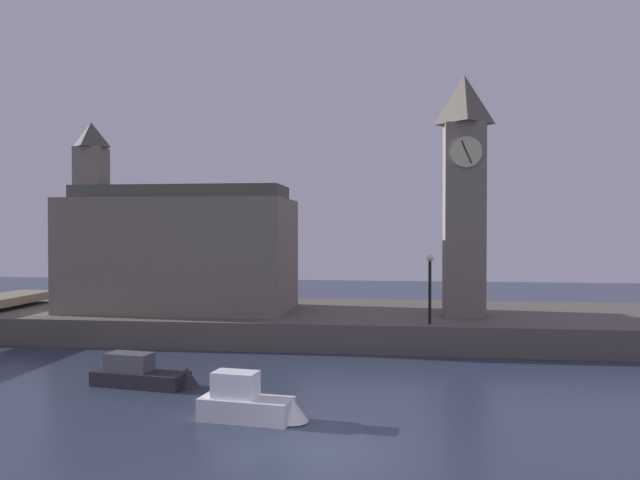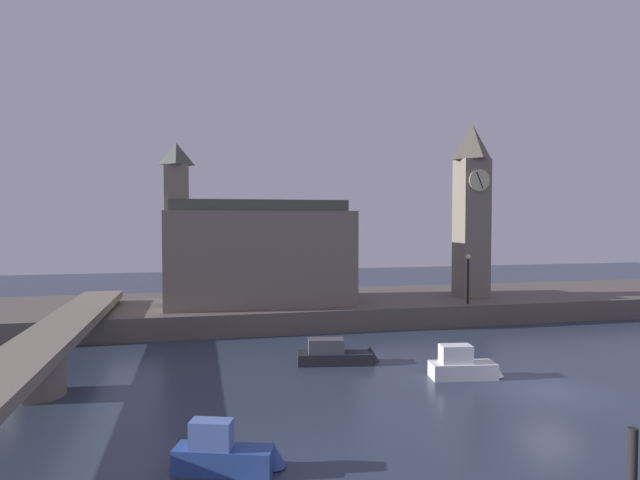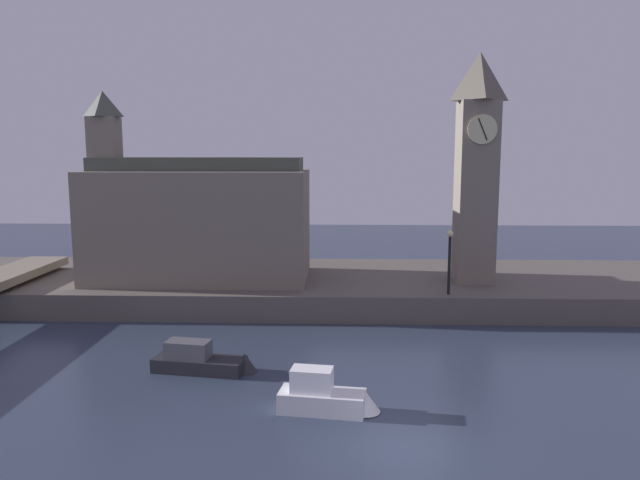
# 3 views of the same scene
# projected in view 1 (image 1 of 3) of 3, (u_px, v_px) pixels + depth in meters

# --- Properties ---
(ground_plane) EXTENTS (120.00, 120.00, 0.00)m
(ground_plane) POSITION_uv_depth(u_px,v_px,m) (318.00, 453.00, 17.59)
(ground_plane) COLOR #2D384C
(far_embankment) EXTENTS (70.00, 12.00, 1.50)m
(far_embankment) POSITION_uv_depth(u_px,v_px,m) (360.00, 322.00, 37.42)
(far_embankment) COLOR #5B544C
(far_embankment) RESTS_ON ground
(clock_tower) EXTENTS (2.45, 2.48, 13.59)m
(clock_tower) POSITION_uv_depth(u_px,v_px,m) (464.00, 191.00, 34.93)
(clock_tower) COLOR slate
(clock_tower) RESTS_ON far_embankment
(parliament_hall) EXTENTS (13.31, 6.93, 11.52)m
(parliament_hall) POSITION_uv_depth(u_px,v_px,m) (177.00, 249.00, 37.68)
(parliament_hall) COLOR slate
(parliament_hall) RESTS_ON far_embankment
(streetlamp) EXTENTS (0.36, 0.36, 3.58)m
(streetlamp) POSITION_uv_depth(u_px,v_px,m) (430.00, 280.00, 31.86)
(streetlamp) COLOR black
(streetlamp) RESTS_ON far_embankment
(boat_barge_dark) EXTENTS (4.69, 1.96, 1.50)m
(boat_barge_dark) POSITION_uv_depth(u_px,v_px,m) (149.00, 375.00, 25.13)
(boat_barge_dark) COLOR #232328
(boat_barge_dark) RESTS_ON ground
(boat_ferry_white) EXTENTS (3.80, 1.65, 1.62)m
(boat_ferry_white) POSITION_uv_depth(u_px,v_px,m) (253.00, 404.00, 20.63)
(boat_ferry_white) COLOR silver
(boat_ferry_white) RESTS_ON ground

